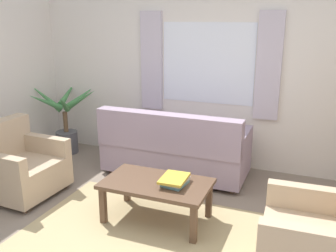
{
  "coord_description": "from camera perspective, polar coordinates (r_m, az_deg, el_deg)",
  "views": [
    {
      "loc": [
        1.43,
        -2.81,
        2.07
      ],
      "look_at": [
        0.02,
        0.7,
        0.96
      ],
      "focal_mm": 39.94,
      "sensor_mm": 36.0,
      "label": 1
    }
  ],
  "objects": [
    {
      "name": "ground_plane",
      "position": [
        3.77,
        -4.39,
        -17.01
      ],
      "size": [
        6.24,
        6.24,
        0.0
      ],
      "primitive_type": "plane",
      "color": "gray"
    },
    {
      "name": "wall_back",
      "position": [
        5.32,
        6.18,
        7.94
      ],
      "size": [
        5.32,
        0.12,
        2.6
      ],
      "primitive_type": "cube",
      "color": "silver",
      "rests_on": "ground_plane"
    },
    {
      "name": "window_with_curtains",
      "position": [
        5.22,
        5.98,
        9.45
      ],
      "size": [
        1.98,
        0.07,
        1.4
      ],
      "color": "white"
    },
    {
      "name": "area_rug",
      "position": [
        3.77,
        -4.39,
        -16.93
      ],
      "size": [
        2.36,
        1.89,
        0.01
      ],
      "primitive_type": "cube",
      "color": "tan",
      "rests_on": "ground_plane"
    },
    {
      "name": "couch",
      "position": [
        4.98,
        0.92,
        -3.63
      ],
      "size": [
        1.9,
        0.82,
        0.92
      ],
      "rotation": [
        0.0,
        0.0,
        3.14
      ],
      "color": "#998499",
      "rests_on": "ground_plane"
    },
    {
      "name": "armchair_left",
      "position": [
        4.82,
        -21.85,
        -5.71
      ],
      "size": [
        0.85,
        0.87,
        0.88
      ],
      "rotation": [
        0.0,
        0.0,
        1.53
      ],
      "color": "tan",
      "rests_on": "ground_plane"
    },
    {
      "name": "armchair_right",
      "position": [
        3.36,
        22.29,
        -15.75
      ],
      "size": [
        0.85,
        0.87,
        0.88
      ],
      "rotation": [
        0.0,
        0.0,
        -1.53
      ],
      "color": "tan",
      "rests_on": "ground_plane"
    },
    {
      "name": "coffee_table",
      "position": [
        3.9,
        -1.75,
        -9.28
      ],
      "size": [
        1.1,
        0.64,
        0.44
      ],
      "color": "brown",
      "rests_on": "ground_plane"
    },
    {
      "name": "book_stack_on_table",
      "position": [
        3.8,
        1.03,
        -8.29
      ],
      "size": [
        0.26,
        0.35,
        0.08
      ],
      "color": "#5B8E93",
      "rests_on": "coffee_table"
    },
    {
      "name": "potted_plant",
      "position": [
        6.02,
        -15.32,
        0.77
      ],
      "size": [
        1.22,
        1.1,
        1.11
      ],
      "color": "#56565B",
      "rests_on": "ground_plane"
    }
  ]
}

